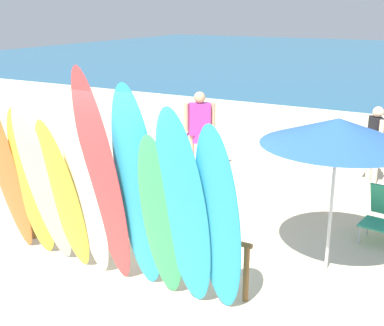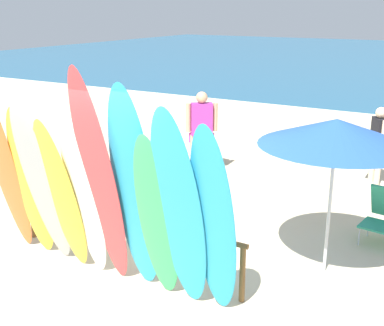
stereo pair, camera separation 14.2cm
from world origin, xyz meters
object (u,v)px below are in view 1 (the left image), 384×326
beachgoer_photographing (375,140)px  surfboard_teal_8 (184,214)px  surfboard_yellow_1 (32,184)px  beach_umbrella (338,132)px  surfboard_teal_9 (219,224)px  surfboard_white_4 (86,196)px  surfboard_green_7 (161,220)px  beachgoer_near_rack (200,127)px  surfboard_orange_0 (2,161)px  surfboard_teal_6 (138,192)px  beach_chair_red (384,212)px  surfboard_rack (125,225)px  surfboard_grey_2 (43,187)px  surfboard_yellow_3 (64,198)px  surfboard_red_5 (103,183)px

beachgoer_photographing → surfboard_teal_8: bearing=-40.1°
surfboard_yellow_1 → beach_umbrella: (3.58, 1.62, 0.80)m
surfboard_teal_9 → surfboard_white_4: bearing=179.0°
surfboard_green_7 → beachgoer_near_rack: surfboard_green_7 is taller
surfboard_orange_0 → beachgoer_photographing: surfboard_orange_0 is taller
beachgoer_photographing → beach_umbrella: (0.12, -3.87, 1.00)m
beach_umbrella → surfboard_teal_6: bearing=-137.7°
beach_chair_red → surfboard_rack: bearing=-131.0°
surfboard_orange_0 → surfboard_teal_9: size_ratio=1.19×
surfboard_teal_9 → beachgoer_photographing: (0.66, 5.56, -0.27)m
surfboard_yellow_1 → surfboard_grey_2: bearing=-24.4°
surfboard_green_7 → surfboard_yellow_1: bearing=171.6°
surfboard_grey_2 → beach_umbrella: bearing=28.2°
surfboard_yellow_3 → surfboard_teal_9: surfboard_teal_9 is taller
surfboard_yellow_3 → beachgoer_near_rack: (-0.47, 4.47, -0.06)m
surfboard_orange_0 → surfboard_red_5: bearing=-2.1°
surfboard_grey_2 → surfboard_yellow_3: 0.34m
surfboard_orange_0 → surfboard_teal_8: (2.82, -0.04, -0.15)m
surfboard_green_7 → surfboard_grey_2: bearing=174.8°
surfboard_teal_6 → surfboard_red_5: bearing=-170.3°
surfboard_grey_2 → surfboard_yellow_3: surfboard_grey_2 is taller
surfboard_teal_6 → beachgoer_photographing: size_ratio=1.73×
beach_chair_red → surfboard_orange_0: bearing=-138.1°
surfboard_teal_9 → surfboard_teal_8: bearing=-170.4°
surfboard_yellow_3 → surfboard_red_5: size_ratio=0.76×
surfboard_rack → surfboard_orange_0: surfboard_orange_0 is taller
surfboard_teal_8 → beachgoer_photographing: surfboard_teal_8 is taller
surfboard_red_5 → beachgoer_near_rack: size_ratio=1.65×
surfboard_rack → surfboard_teal_6: bearing=-39.5°
surfboard_red_5 → surfboard_teal_9: (1.46, 0.08, -0.24)m
surfboard_orange_0 → surfboard_white_4: bearing=0.2°
surfboard_grey_2 → surfboard_white_4: 0.67m
surfboard_white_4 → surfboard_teal_8: size_ratio=0.92×
surfboard_white_4 → surfboard_teal_9: bearing=2.0°
beachgoer_near_rack → surfboard_yellow_3: bearing=-119.8°
surfboard_rack → surfboard_yellow_1: 1.36m
surfboard_rack → surfboard_red_5: 0.98m
surfboard_yellow_3 → surfboard_white_4: size_ratio=0.93×
surfboard_grey_2 → surfboard_white_4: surfboard_grey_2 is taller
surfboard_teal_8 → beach_umbrella: bearing=58.8°
beach_chair_red → surfboard_yellow_1: bearing=-136.5°
surfboard_orange_0 → surfboard_teal_9: (3.20, 0.03, -0.22)m
surfboard_grey_2 → surfboard_teal_9: (2.47, 0.04, 0.01)m
surfboard_green_7 → beach_chair_red: size_ratio=2.62×
surfboard_teal_9 → surfboard_teal_6: bearing=176.8°
surfboard_rack → surfboard_grey_2: size_ratio=1.52×
surfboard_rack → surfboard_teal_6: 1.00m
surfboard_rack → beachgoer_near_rack: size_ratio=2.08×
surfboard_rack → beach_chair_red: 3.81m
surfboard_grey_2 → beach_umbrella: (3.25, 1.73, 0.74)m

